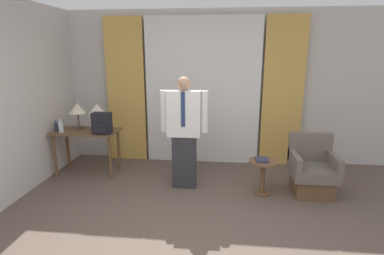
# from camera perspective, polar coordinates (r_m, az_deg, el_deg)

# --- Properties ---
(wall_back) EXTENTS (10.00, 0.06, 2.70)m
(wall_back) POSITION_cam_1_polar(r_m,az_deg,el_deg) (5.45, 2.10, 7.56)
(wall_back) COLOR beige
(wall_back) RESTS_ON ground_plane
(curtain_sheer_center) EXTENTS (2.01, 0.06, 2.58)m
(curtain_sheer_center) POSITION_cam_1_polar(r_m,az_deg,el_deg) (5.33, 2.00, 6.75)
(curtain_sheer_center) COLOR white
(curtain_sheer_center) RESTS_ON ground_plane
(curtain_drape_left) EXTENTS (0.69, 0.06, 2.58)m
(curtain_drape_left) POSITION_cam_1_polar(r_m,az_deg,el_deg) (5.60, -12.44, 6.79)
(curtain_drape_left) COLOR gold
(curtain_drape_left) RESTS_ON ground_plane
(curtain_drape_right) EXTENTS (0.69, 0.06, 2.58)m
(curtain_drape_right) POSITION_cam_1_polar(r_m,az_deg,el_deg) (5.42, 16.93, 6.27)
(curtain_drape_right) COLOR gold
(curtain_drape_right) RESTS_ON ground_plane
(desk) EXTENTS (1.04, 0.54, 0.73)m
(desk) POSITION_cam_1_polar(r_m,az_deg,el_deg) (5.24, -19.44, -1.83)
(desk) COLOR brown
(desk) RESTS_ON ground_plane
(table_lamp_left) EXTENTS (0.28, 0.28, 0.43)m
(table_lamp_left) POSITION_cam_1_polar(r_m,az_deg,el_deg) (5.31, -20.97, 3.20)
(table_lamp_left) COLOR #4C4238
(table_lamp_left) RESTS_ON desk
(table_lamp_right) EXTENTS (0.28, 0.28, 0.43)m
(table_lamp_right) POSITION_cam_1_polar(r_m,az_deg,el_deg) (5.17, -17.66, 3.20)
(table_lamp_right) COLOR #4C4238
(table_lamp_right) RESTS_ON desk
(bottle_near_edge) EXTENTS (0.08, 0.08, 0.22)m
(bottle_near_edge) POSITION_cam_1_polar(r_m,az_deg,el_deg) (5.22, -23.69, 0.14)
(bottle_near_edge) COLOR silver
(bottle_near_edge) RESTS_ON desk
(bottle_by_lamp) EXTENTS (0.06, 0.06, 0.18)m
(bottle_by_lamp) POSITION_cam_1_polar(r_m,az_deg,el_deg) (5.33, -24.49, 0.13)
(bottle_by_lamp) COLOR #2D3851
(bottle_by_lamp) RESTS_ON desk
(backpack) EXTENTS (0.28, 0.19, 0.34)m
(backpack) POSITION_cam_1_polar(r_m,az_deg,el_deg) (4.88, -16.79, 0.74)
(backpack) COLOR black
(backpack) RESTS_ON desk
(person) EXTENTS (0.69, 0.23, 1.65)m
(person) POSITION_cam_1_polar(r_m,az_deg,el_deg) (4.34, -1.50, -0.40)
(person) COLOR #2D2D33
(person) RESTS_ON ground_plane
(armchair) EXTENTS (0.61, 0.59, 0.84)m
(armchair) POSITION_cam_1_polar(r_m,az_deg,el_deg) (4.64, 21.88, -7.85)
(armchair) COLOR brown
(armchair) RESTS_ON ground_plane
(side_table) EXTENTS (0.41, 0.41, 0.50)m
(side_table) POSITION_cam_1_polar(r_m,az_deg,el_deg) (4.38, 13.37, -8.15)
(side_table) COLOR brown
(side_table) RESTS_ON ground_plane
(book) EXTENTS (0.17, 0.20, 0.03)m
(book) POSITION_cam_1_polar(r_m,az_deg,el_deg) (4.31, 13.18, -6.01)
(book) COLOR #2D334C
(book) RESTS_ON side_table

